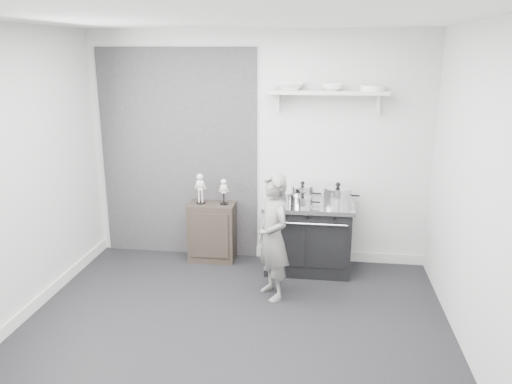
% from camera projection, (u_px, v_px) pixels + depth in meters
% --- Properties ---
extents(ground, '(4.00, 4.00, 0.00)m').
position_uv_depth(ground, '(231.00, 333.00, 4.50)').
color(ground, black).
rests_on(ground, ground).
extents(room_shell, '(4.02, 3.62, 2.71)m').
position_uv_depth(room_shell, '(221.00, 151.00, 4.21)').
color(room_shell, silver).
rests_on(room_shell, ground).
extents(wall_shelf, '(1.30, 0.26, 0.24)m').
position_uv_depth(wall_shelf, '(328.00, 93.00, 5.45)').
color(wall_shelf, silver).
rests_on(wall_shelf, room_shell).
extents(stove, '(1.01, 0.63, 0.81)m').
position_uv_depth(stove, '(308.00, 236.00, 5.72)').
color(stove, black).
rests_on(stove, ground).
extents(side_cabinet, '(0.55, 0.32, 0.71)m').
position_uv_depth(side_cabinet, '(212.00, 232.00, 6.01)').
color(side_cabinet, black).
rests_on(side_cabinet, ground).
extents(child, '(0.52, 0.57, 1.30)m').
position_uv_depth(child, '(273.00, 237.00, 5.01)').
color(child, slate).
rests_on(child, ground).
extents(pot_front_left, '(0.31, 0.22, 0.19)m').
position_uv_depth(pot_front_left, '(283.00, 198.00, 5.53)').
color(pot_front_left, silver).
rests_on(pot_front_left, stove).
extents(pot_back_left, '(0.35, 0.26, 0.22)m').
position_uv_depth(pot_back_left, '(302.00, 192.00, 5.70)').
color(pot_back_left, silver).
rests_on(pot_back_left, stove).
extents(pot_back_right, '(0.41, 0.32, 0.23)m').
position_uv_depth(pot_back_right, '(338.00, 194.00, 5.63)').
color(pot_back_right, silver).
rests_on(pot_back_right, stove).
extents(pot_front_center, '(0.30, 0.21, 0.15)m').
position_uv_depth(pot_front_center, '(303.00, 201.00, 5.47)').
color(pot_front_center, silver).
rests_on(pot_front_center, stove).
extents(skeleton_full, '(0.12, 0.08, 0.42)m').
position_uv_depth(skeleton_full, '(200.00, 186.00, 5.87)').
color(skeleton_full, beige).
rests_on(skeleton_full, side_cabinet).
extents(skeleton_torso, '(0.10, 0.06, 0.35)m').
position_uv_depth(skeleton_torso, '(224.00, 190.00, 5.84)').
color(skeleton_torso, beige).
rests_on(skeleton_torso, side_cabinet).
extents(bowl_large, '(0.32, 0.32, 0.08)m').
position_uv_depth(bowl_large, '(290.00, 86.00, 5.48)').
color(bowl_large, white).
rests_on(bowl_large, wall_shelf).
extents(bowl_small, '(0.23, 0.23, 0.07)m').
position_uv_depth(bowl_small, '(333.00, 87.00, 5.42)').
color(bowl_small, white).
rests_on(bowl_small, wall_shelf).
extents(plate_stack, '(0.26, 0.26, 0.06)m').
position_uv_depth(plate_stack, '(372.00, 88.00, 5.37)').
color(plate_stack, white).
rests_on(plate_stack, wall_shelf).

